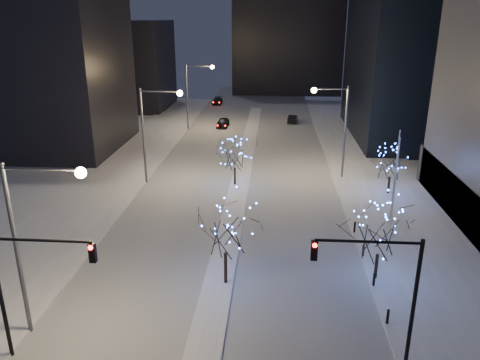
# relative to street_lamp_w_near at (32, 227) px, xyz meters

# --- Properties ---
(road) EXTENTS (20.00, 130.00, 0.02)m
(road) POSITION_rel_street_lamp_w_near_xyz_m (8.94, 33.00, -6.49)
(road) COLOR #AFB4BF
(road) RESTS_ON ground
(median) EXTENTS (2.00, 80.00, 0.15)m
(median) POSITION_rel_street_lamp_w_near_xyz_m (8.94, 28.00, -6.42)
(median) COLOR white
(median) RESTS_ON ground
(east_sidewalk) EXTENTS (10.00, 90.00, 0.15)m
(east_sidewalk) POSITION_rel_street_lamp_w_near_xyz_m (23.94, 18.00, -6.42)
(east_sidewalk) COLOR white
(east_sidewalk) RESTS_ON ground
(west_sidewalk) EXTENTS (8.00, 90.00, 0.15)m
(west_sidewalk) POSITION_rel_street_lamp_w_near_xyz_m (-5.06, 18.00, -6.42)
(west_sidewalk) COLOR white
(west_sidewalk) RESTS_ON ground
(filler_west_near) EXTENTS (22.00, 18.00, 24.00)m
(filler_west_near) POSITION_rel_street_lamp_w_near_xyz_m (-19.06, 38.00, 5.50)
(filler_west_near) COLOR black
(filler_west_near) RESTS_ON ground
(filler_west_far) EXTENTS (18.00, 16.00, 16.00)m
(filler_west_far) POSITION_rel_street_lamp_w_near_xyz_m (-17.06, 68.00, 1.50)
(filler_west_far) COLOR black
(filler_west_far) RESTS_ON ground
(street_lamp_w_near) EXTENTS (4.40, 0.56, 10.00)m
(street_lamp_w_near) POSITION_rel_street_lamp_w_near_xyz_m (0.00, 0.00, 0.00)
(street_lamp_w_near) COLOR #595E66
(street_lamp_w_near) RESTS_ON ground
(street_lamp_w_mid) EXTENTS (4.40, 0.56, 10.00)m
(street_lamp_w_mid) POSITION_rel_street_lamp_w_near_xyz_m (0.00, 25.00, 0.00)
(street_lamp_w_mid) COLOR #595E66
(street_lamp_w_mid) RESTS_ON ground
(street_lamp_w_far) EXTENTS (4.40, 0.56, 10.00)m
(street_lamp_w_far) POSITION_rel_street_lamp_w_near_xyz_m (0.00, 50.00, 0.00)
(street_lamp_w_far) COLOR #595E66
(street_lamp_w_far) RESTS_ON ground
(street_lamp_east) EXTENTS (3.90, 0.56, 10.00)m
(street_lamp_east) POSITION_rel_street_lamp_w_near_xyz_m (19.02, 28.00, -0.05)
(street_lamp_east) COLOR #595E66
(street_lamp_east) RESTS_ON ground
(traffic_signal_west) EXTENTS (5.26, 0.43, 7.00)m
(traffic_signal_west) POSITION_rel_street_lamp_w_near_xyz_m (0.50, -2.00, -1.74)
(traffic_signal_west) COLOR black
(traffic_signal_west) RESTS_ON ground
(traffic_signal_east) EXTENTS (5.26, 0.43, 7.00)m
(traffic_signal_east) POSITION_rel_street_lamp_w_near_xyz_m (17.88, -1.00, -1.74)
(traffic_signal_east) COLOR black
(traffic_signal_east) RESTS_ON ground
(flagpoles) EXTENTS (1.35, 2.60, 8.00)m
(flagpoles) POSITION_rel_street_lamp_w_near_xyz_m (22.30, 15.25, -1.70)
(flagpoles) COLOR silver
(flagpoles) RESTS_ON east_sidewalk
(bollards) EXTENTS (0.16, 12.16, 0.90)m
(bollards) POSITION_rel_street_lamp_w_near_xyz_m (19.14, 8.00, -5.90)
(bollards) COLOR black
(bollards) RESTS_ON east_sidewalk
(car_near) EXTENTS (1.98, 4.34, 1.44)m
(car_near) POSITION_rel_street_lamp_w_near_xyz_m (4.22, 51.76, -5.78)
(car_near) COLOR black
(car_near) RESTS_ON ground
(car_mid) EXTENTS (1.88, 4.04, 1.28)m
(car_mid) POSITION_rel_street_lamp_w_near_xyz_m (15.47, 55.95, -5.86)
(car_mid) COLOR black
(car_mid) RESTS_ON ground
(car_far) EXTENTS (1.86, 4.46, 1.29)m
(car_far) POSITION_rel_street_lamp_w_near_xyz_m (0.97, 71.95, -5.85)
(car_far) COLOR black
(car_far) RESTS_ON ground
(holiday_tree_median_near) EXTENTS (4.85, 4.85, 5.95)m
(holiday_tree_median_near) POSITION_rel_street_lamp_w_near_xyz_m (9.44, 5.67, -2.44)
(holiday_tree_median_near) COLOR black
(holiday_tree_median_near) RESTS_ON median
(holiday_tree_median_far) EXTENTS (4.52, 4.52, 5.09)m
(holiday_tree_median_far) POSITION_rel_street_lamp_w_near_xyz_m (8.44, 24.80, -3.06)
(holiday_tree_median_far) COLOR black
(holiday_tree_median_far) RESTS_ON median
(holiday_tree_plaza_near) EXTENTS (5.76, 5.76, 5.56)m
(holiday_tree_plaza_near) POSITION_rel_street_lamp_w_near_xyz_m (19.44, 7.00, -2.88)
(holiday_tree_plaza_near) COLOR black
(holiday_tree_plaza_near) RESTS_ON east_sidewalk
(holiday_tree_plaza_far) EXTENTS (4.66, 4.66, 4.91)m
(holiday_tree_plaza_far) POSITION_rel_street_lamp_w_near_xyz_m (23.88, 23.29, -3.19)
(holiday_tree_plaza_far) COLOR black
(holiday_tree_plaza_far) RESTS_ON east_sidewalk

